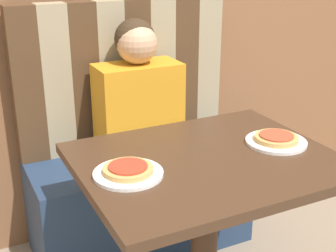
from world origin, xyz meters
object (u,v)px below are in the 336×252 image
(plate_right, at_px, (276,142))
(plate_left, at_px, (128,174))
(pizza_left, at_px, (128,169))
(pizza_right, at_px, (276,138))
(person, at_px, (138,94))

(plate_right, bearing_deg, plate_left, 180.00)
(plate_left, distance_m, pizza_left, 0.02)
(pizza_left, bearing_deg, pizza_right, 0.00)
(plate_right, bearing_deg, person, 115.50)
(person, distance_m, plate_left, 0.69)
(person, distance_m, plate_right, 0.69)
(plate_right, xyz_separation_m, pizza_right, (-0.00, -0.00, 0.02))
(plate_left, bearing_deg, plate_right, 0.00)
(plate_right, xyz_separation_m, pizza_left, (-0.59, -0.00, 0.02))
(pizza_left, bearing_deg, person, 64.50)
(pizza_left, bearing_deg, plate_right, 0.00)
(plate_left, height_order, pizza_right, pizza_right)
(plate_right, height_order, pizza_left, pizza_left)
(plate_right, relative_size, pizza_left, 1.40)
(plate_left, relative_size, pizza_right, 1.40)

